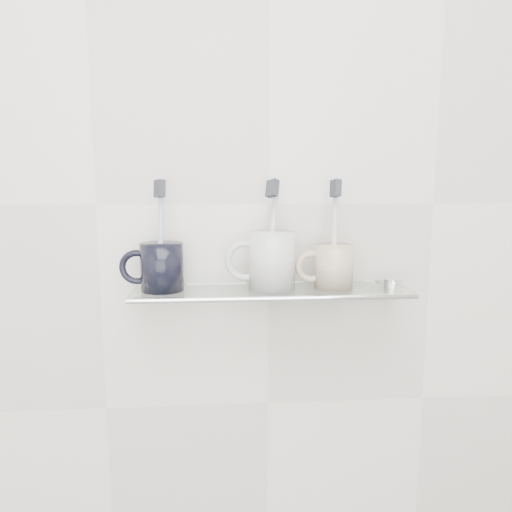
{
  "coord_description": "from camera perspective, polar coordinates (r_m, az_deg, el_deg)",
  "views": [
    {
      "loc": [
        -0.09,
        0.16,
        1.3
      ],
      "look_at": [
        -0.03,
        1.04,
        1.16
      ],
      "focal_mm": 35.0,
      "sensor_mm": 36.0,
      "label": 1
    }
  ],
  "objects": [
    {
      "name": "mug_left",
      "position": [
        0.9,
        -10.7,
        -1.23
      ],
      "size": [
        0.08,
        0.08,
        0.09
      ],
      "primitive_type": "cylinder",
      "rotation": [
        0.0,
        0.0,
        0.04
      ],
      "color": "black",
      "rests_on": "shelf_glass"
    },
    {
      "name": "bristles_center",
      "position": [
        0.89,
        1.87,
        7.73
      ],
      "size": [
        0.03,
        0.03,
        0.04
      ],
      "primitive_type": "cube",
      "rotation": [
        -0.21,
        0.31,
        0.6
      ],
      "color": "#2B2F37",
      "rests_on": "toothbrush_center"
    },
    {
      "name": "mug_center_handle",
      "position": [
        0.9,
        -1.23,
        -0.54
      ],
      "size": [
        0.07,
        0.01,
        0.07
      ],
      "primitive_type": "torus",
      "rotation": [
        1.57,
        0.0,
        0.0
      ],
      "color": "silver",
      "rests_on": "mug_center"
    },
    {
      "name": "mug_right",
      "position": [
        0.92,
        8.86,
        -1.17
      ],
      "size": [
        0.08,
        0.08,
        0.08
      ],
      "primitive_type": "cylinder",
      "rotation": [
        0.0,
        0.0,
        0.08
      ],
      "color": "beige",
      "rests_on": "shelf_glass"
    },
    {
      "name": "wall_back",
      "position": [
        0.95,
        1.45,
        5.95
      ],
      "size": [
        2.5,
        0.0,
        2.5
      ],
      "primitive_type": "plane",
      "rotation": [
        1.57,
        0.0,
        0.0
      ],
      "color": "silver",
      "rests_on": "ground"
    },
    {
      "name": "toothbrush_left",
      "position": [
        0.9,
        -10.81,
        2.45
      ],
      "size": [
        0.02,
        0.04,
        0.19
      ],
      "primitive_type": "cylinder",
      "rotation": [
        -0.1,
        0.11,
        0.59
      ],
      "color": "#A4B5CA",
      "rests_on": "mug_left"
    },
    {
      "name": "toothbrush_center",
      "position": [
        0.89,
        1.85,
        2.6
      ],
      "size": [
        0.04,
        0.08,
        0.18
      ],
      "primitive_type": "cylinder",
      "rotation": [
        -0.21,
        0.31,
        0.6
      ],
      "color": "#B8BEC5",
      "rests_on": "mug_center"
    },
    {
      "name": "mug_right_handle",
      "position": [
        0.91,
        6.34,
        -1.21
      ],
      "size": [
        0.06,
        0.01,
        0.06
      ],
      "primitive_type": "torus",
      "rotation": [
        1.57,
        0.0,
        0.0
      ],
      "color": "beige",
      "rests_on": "mug_right"
    },
    {
      "name": "mug_center",
      "position": [
        0.9,
        1.83,
        -0.5
      ],
      "size": [
        0.11,
        0.11,
        0.1
      ],
      "primitive_type": "cylinder",
      "rotation": [
        0.0,
        0.0,
        0.35
      ],
      "color": "silver",
      "rests_on": "shelf_glass"
    },
    {
      "name": "chrome_cap",
      "position": [
        0.96,
        15.35,
        -2.94
      ],
      "size": [
        0.04,
        0.04,
        0.01
      ],
      "primitive_type": "cylinder",
      "color": "silver",
      "rests_on": "shelf_glass"
    },
    {
      "name": "shelf_glass",
      "position": [
        0.91,
        1.79,
        -4.04
      ],
      "size": [
        0.5,
        0.12,
        0.01
      ],
      "primitive_type": "cube",
      "color": "silver",
      "rests_on": "wall_back"
    },
    {
      "name": "bracket_left",
      "position": [
        0.96,
        -11.14,
        -4.17
      ],
      "size": [
        0.02,
        0.03,
        0.02
      ],
      "primitive_type": "cylinder",
      "rotation": [
        1.57,
        0.0,
        0.0
      ],
      "color": "silver",
      "rests_on": "wall_back"
    },
    {
      "name": "mug_left_handle",
      "position": [
        0.91,
        -13.46,
        -1.25
      ],
      "size": [
        0.06,
        0.01,
        0.06
      ],
      "primitive_type": "torus",
      "rotation": [
        1.57,
        0.0,
        0.0
      ],
      "color": "black",
      "rests_on": "mug_left"
    },
    {
      "name": "shelf_rail",
      "position": [
        0.85,
        2.17,
        -4.91
      ],
      "size": [
        0.5,
        0.01,
        0.01
      ],
      "primitive_type": "cylinder",
      "rotation": [
        0.0,
        1.57,
        0.0
      ],
      "color": "silver",
      "rests_on": "shelf_glass"
    },
    {
      "name": "bristles_right",
      "position": [
        0.91,
        9.09,
        7.65
      ],
      "size": [
        0.02,
        0.03,
        0.03
      ],
      "primitive_type": "cube",
      "rotation": [
        -0.18,
        0.11,
        0.28
      ],
      "color": "#2B2F37",
      "rests_on": "toothbrush_right"
    },
    {
      "name": "toothbrush_right",
      "position": [
        0.91,
        8.96,
        2.63
      ],
      "size": [
        0.02,
        0.05,
        0.19
      ],
      "primitive_type": "cylinder",
      "rotation": [
        -0.18,
        0.11,
        0.28
      ],
      "color": "silver",
      "rests_on": "mug_right"
    },
    {
      "name": "bristles_left",
      "position": [
        0.89,
        -10.96,
        7.57
      ],
      "size": [
        0.02,
        0.03,
        0.03
      ],
      "primitive_type": "cube",
      "rotation": [
        -0.1,
        0.11,
        0.59
      ],
      "color": "#2B2F37",
      "rests_on": "toothbrush_left"
    },
    {
      "name": "bracket_right",
      "position": [
        1.0,
        13.63,
        -3.73
      ],
      "size": [
        0.02,
        0.03,
        0.02
      ],
      "primitive_type": "cylinder",
      "rotation": [
        1.57,
        0.0,
        0.0
      ],
      "color": "silver",
      "rests_on": "wall_back"
    }
  ]
}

